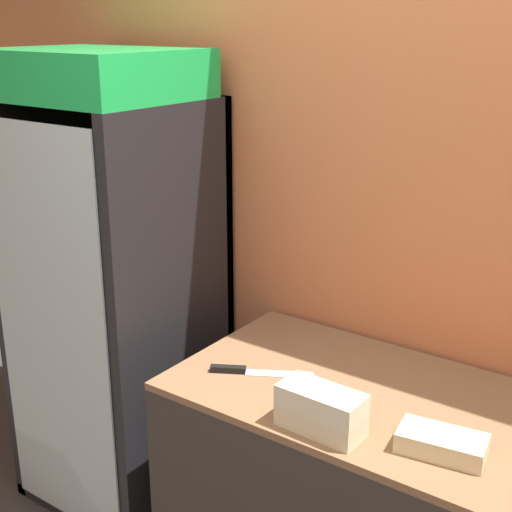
{
  "coord_description": "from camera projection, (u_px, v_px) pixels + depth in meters",
  "views": [
    {
      "loc": [
        0.78,
        -0.93,
        2.01
      ],
      "look_at": [
        -0.53,
        0.91,
        1.25
      ],
      "focal_mm": 50.0,
      "sensor_mm": 36.0,
      "label": 1
    }
  ],
  "objects": [
    {
      "name": "sandwich_stack_middle",
      "position": [
        321.0,
        400.0,
        2.03
      ],
      "size": [
        0.25,
        0.13,
        0.07
      ],
      "color": "beige",
      "rests_on": "sandwich_stack_bottom"
    },
    {
      "name": "chefs_knife",
      "position": [
        247.0,
        371.0,
        2.39
      ],
      "size": [
        0.32,
        0.2,
        0.02
      ],
      "color": "silver",
      "rests_on": "prep_counter"
    },
    {
      "name": "sandwich_stack_bottom",
      "position": [
        321.0,
        420.0,
        2.06
      ],
      "size": [
        0.26,
        0.13,
        0.07
      ],
      "color": "beige",
      "rests_on": "prep_counter"
    },
    {
      "name": "beverage_cooler",
      "position": [
        122.0,
        266.0,
        2.93
      ],
      "size": [
        0.71,
        0.68,
        1.9
      ],
      "color": "black",
      "rests_on": "ground_plane"
    },
    {
      "name": "wall_back",
      "position": [
        461.0,
        222.0,
        2.38
      ],
      "size": [
        5.2,
        0.1,
        2.7
      ],
      "color": "#D17547",
      "rests_on": "ground_plane"
    },
    {
      "name": "sandwich_flat_left",
      "position": [
        442.0,
        444.0,
        1.95
      ],
      "size": [
        0.25,
        0.16,
        0.06
      ],
      "color": "beige",
      "rests_on": "prep_counter"
    }
  ]
}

